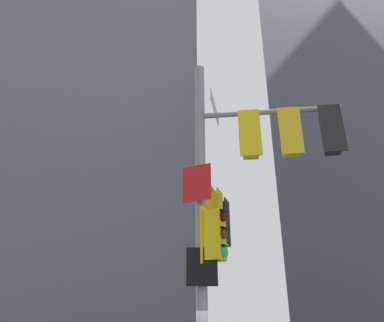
{
  "coord_description": "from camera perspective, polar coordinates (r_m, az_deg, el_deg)",
  "views": [
    {
      "loc": [
        -2.72,
        -7.1,
        2.14
      ],
      "look_at": [
        0.01,
        0.59,
        5.84
      ],
      "focal_mm": 35.31,
      "sensor_mm": 36.0,
      "label": 1
    }
  ],
  "objects": [
    {
      "name": "building_mid_block",
      "position": [
        40.16,
        -15.73,
        11.23
      ],
      "size": [
        17.4,
        17.4,
        49.87
      ],
      "primitive_type": "cube",
      "color": "slate",
      "rests_on": "ground"
    },
    {
      "name": "signal_pole_assembly",
      "position": [
        8.29,
        6.65,
        -5.12
      ],
      "size": [
        3.27,
        3.14,
        8.13
      ],
      "color": "gray",
      "rests_on": "ground"
    },
    {
      "name": "building_tower_right",
      "position": [
        36.96,
        26.17,
        18.92
      ],
      "size": [
        13.73,
        13.73,
        52.05
      ],
      "primitive_type": "cube",
      "color": "slate",
      "rests_on": "ground"
    }
  ]
}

